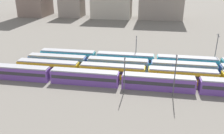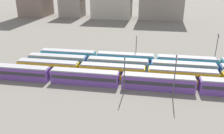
{
  "view_description": "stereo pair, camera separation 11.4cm",
  "coord_description": "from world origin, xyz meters",
  "px_view_note": "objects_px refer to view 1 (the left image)",
  "views": [
    {
      "loc": [
        27.47,
        -54.25,
        27.24
      ],
      "look_at": [
        17.0,
        7.8,
        2.04
      ],
      "focal_mm": 37.74,
      "sensor_mm": 36.0,
      "label": 1
    },
    {
      "loc": [
        27.58,
        -54.23,
        27.24
      ],
      "look_at": [
        17.0,
        7.8,
        2.04
      ],
      "focal_mm": 37.74,
      "sensor_mm": 36.0,
      "label": 2
    }
  ],
  "objects_px": {
    "train_track_3": "(220,64)",
    "train_track_2": "(150,66)",
    "train_track_0": "(120,80)",
    "train_track_1": "(182,76)",
    "catenary_pole_2": "(175,74)",
    "catenary_pole_3": "(136,48)",
    "catenary_pole_0": "(124,73)",
    "catenary_pole_1": "(216,49)"
  },
  "relations": [
    {
      "from": "train_track_2",
      "to": "train_track_3",
      "type": "bearing_deg",
      "value": 14.2
    },
    {
      "from": "train_track_3",
      "to": "train_track_2",
      "type": "bearing_deg",
      "value": -165.8
    },
    {
      "from": "catenary_pole_0",
      "to": "catenary_pole_2",
      "type": "height_order",
      "value": "catenary_pole_2"
    },
    {
      "from": "train_track_1",
      "to": "catenary_pole_3",
      "type": "distance_m",
      "value": 19.06
    },
    {
      "from": "train_track_1",
      "to": "catenary_pole_1",
      "type": "bearing_deg",
      "value": 50.83
    },
    {
      "from": "train_track_0",
      "to": "catenary_pole_3",
      "type": "xyz_separation_m",
      "value": [
        2.54,
        18.44,
        3.05
      ]
    },
    {
      "from": "train_track_2",
      "to": "train_track_1",
      "type": "bearing_deg",
      "value": -30.85
    },
    {
      "from": "train_track_1",
      "to": "catenary_pole_0",
      "type": "distance_m",
      "value": 17.16
    },
    {
      "from": "train_track_0",
      "to": "train_track_1",
      "type": "height_order",
      "value": "same"
    },
    {
      "from": "train_track_1",
      "to": "catenary_pole_1",
      "type": "distance_m",
      "value": 17.79
    },
    {
      "from": "train_track_0",
      "to": "train_track_2",
      "type": "distance_m",
      "value": 12.65
    },
    {
      "from": "train_track_0",
      "to": "train_track_2",
      "type": "xyz_separation_m",
      "value": [
        7.2,
        10.4,
        0.0
      ]
    },
    {
      "from": "train_track_1",
      "to": "train_track_3",
      "type": "xyz_separation_m",
      "value": [
        11.84,
        10.4,
        0.0
      ]
    },
    {
      "from": "catenary_pole_2",
      "to": "catenary_pole_3",
      "type": "distance_m",
      "value": 24.1
    },
    {
      "from": "train_track_2",
      "to": "catenary_pole_0",
      "type": "height_order",
      "value": "catenary_pole_0"
    },
    {
      "from": "train_track_2",
      "to": "catenary_pole_3",
      "type": "bearing_deg",
      "value": 120.12
    },
    {
      "from": "train_track_1",
      "to": "catenary_pole_0",
      "type": "height_order",
      "value": "catenary_pole_0"
    },
    {
      "from": "train_track_3",
      "to": "catenary_pole_1",
      "type": "relative_size",
      "value": 10.73
    },
    {
      "from": "train_track_2",
      "to": "catenary_pole_1",
      "type": "distance_m",
      "value": 21.69
    },
    {
      "from": "train_track_1",
      "to": "catenary_pole_2",
      "type": "height_order",
      "value": "catenary_pole_2"
    },
    {
      "from": "catenary_pole_0",
      "to": "catenary_pole_2",
      "type": "xyz_separation_m",
      "value": [
        11.63,
        -0.02,
        0.68
      ]
    },
    {
      "from": "train_track_3",
      "to": "catenary_pole_1",
      "type": "bearing_deg",
      "value": 105.92
    },
    {
      "from": "train_track_2",
      "to": "catenary_pole_0",
      "type": "distance_m",
      "value": 15.21
    },
    {
      "from": "train_track_3",
      "to": "catenary_pole_2",
      "type": "relative_size",
      "value": 10.79
    },
    {
      "from": "train_track_3",
      "to": "catenary_pole_3",
      "type": "bearing_deg",
      "value": 173.58
    },
    {
      "from": "train_track_0",
      "to": "catenary_pole_1",
      "type": "bearing_deg",
      "value": 34.77
    },
    {
      "from": "train_track_0",
      "to": "train_track_3",
      "type": "xyz_separation_m",
      "value": [
        27.75,
        15.6,
        0.0
      ]
    },
    {
      "from": "train_track_2",
      "to": "train_track_3",
      "type": "relative_size",
      "value": 0.66
    },
    {
      "from": "train_track_0",
      "to": "catenary_pole_2",
      "type": "relative_size",
      "value": 7.16
    },
    {
      "from": "catenary_pole_3",
      "to": "train_track_2",
      "type": "bearing_deg",
      "value": -59.88
    },
    {
      "from": "train_track_1",
      "to": "catenary_pole_2",
      "type": "distance_m",
      "value": 9.78
    },
    {
      "from": "train_track_2",
      "to": "train_track_0",
      "type": "bearing_deg",
      "value": -124.71
    },
    {
      "from": "catenary_pole_1",
      "to": "train_track_1",
      "type": "bearing_deg",
      "value": -129.17
    },
    {
      "from": "train_track_3",
      "to": "catenary_pole_2",
      "type": "height_order",
      "value": "catenary_pole_2"
    },
    {
      "from": "train_track_1",
      "to": "train_track_2",
      "type": "height_order",
      "value": "same"
    },
    {
      "from": "train_track_1",
      "to": "catenary_pole_0",
      "type": "xyz_separation_m",
      "value": [
        -14.58,
        -8.46,
        3.19
      ]
    },
    {
      "from": "catenary_pole_0",
      "to": "catenary_pole_3",
      "type": "height_order",
      "value": "catenary_pole_0"
    },
    {
      "from": "catenary_pole_1",
      "to": "catenary_pole_2",
      "type": "height_order",
      "value": "catenary_pole_1"
    },
    {
      "from": "train_track_1",
      "to": "catenary_pole_1",
      "type": "height_order",
      "value": "catenary_pole_1"
    },
    {
      "from": "catenary_pole_1",
      "to": "train_track_2",
      "type": "bearing_deg",
      "value": -157.22
    },
    {
      "from": "train_track_3",
      "to": "catenary_pole_0",
      "type": "relative_size",
      "value": 12.34
    },
    {
      "from": "train_track_1",
      "to": "train_track_3",
      "type": "distance_m",
      "value": 15.76
    }
  ]
}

